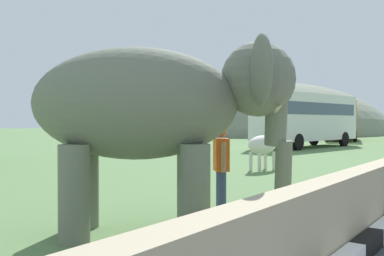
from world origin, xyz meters
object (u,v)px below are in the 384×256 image
person_handler (221,165)px  elephant (161,107)px  cow_near (263,146)px  bus_white (307,116)px  bus_orange (342,118)px

person_handler → elephant: bearing=175.2°
elephant → person_handler: 1.81m
elephant → cow_near: size_ratio=2.03×
elephant → bus_white: bearing=16.2°
bus_orange → bus_white: bearing=-172.5°
person_handler → bus_orange: size_ratio=0.17×
bus_white → elephant: bearing=-163.8°
person_handler → bus_white: size_ratio=0.17×
cow_near → person_handler: bearing=-158.6°
elephant → bus_orange: bus_orange is taller
person_handler → bus_white: 22.08m
elephant → person_handler: elephant is taller
person_handler → cow_near: (7.04, 2.75, -0.06)m
elephant → bus_white: (22.52, 6.56, 0.16)m
person_handler → bus_orange: bearing=13.9°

